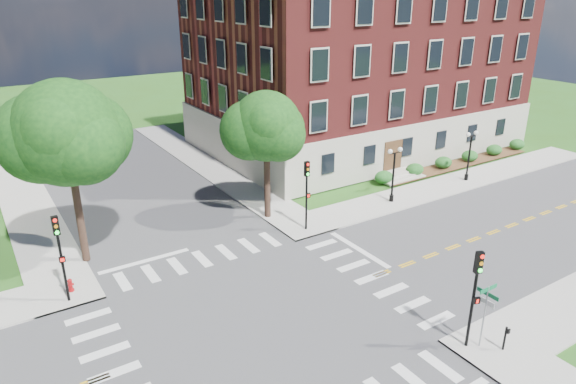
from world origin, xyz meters
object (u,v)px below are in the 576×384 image
traffic_signal_ne (307,187)px  street_sign_pole (486,305)px  traffic_signal_se (475,288)px  twin_lamp_west (394,171)px  traffic_signal_nw (60,248)px  push_button_post (505,337)px  twin_lamp_east (470,153)px  fire_hydrant (70,285)px

traffic_signal_ne → street_sign_pole: traffic_signal_ne is taller
traffic_signal_se → twin_lamp_west: bearing=58.0°
traffic_signal_ne → twin_lamp_west: (8.28, 0.53, -0.66)m
traffic_signal_ne → traffic_signal_nw: size_ratio=1.00×
traffic_signal_nw → push_button_post: (15.64, -14.72, -2.39)m
traffic_signal_nw → twin_lamp_west: bearing=2.2°
twin_lamp_east → fire_hydrant: size_ratio=5.64×
traffic_signal_nw → twin_lamp_west: (23.55, 0.90, -0.66)m
traffic_signal_nw → twin_lamp_east: traffic_signal_nw is taller
twin_lamp_west → street_sign_pole: twin_lamp_west is taller
twin_lamp_west → push_button_post: size_ratio=3.53×
fire_hydrant → twin_lamp_east: bearing=0.1°
push_button_post → fire_hydrant: bearing=134.5°
fire_hydrant → street_sign_pole: bearing=-45.3°
twin_lamp_west → twin_lamp_east: bearing=0.4°
street_sign_pole → fire_hydrant: street_sign_pole is taller
push_button_post → traffic_signal_se: bearing=137.0°
traffic_signal_ne → traffic_signal_nw: (-15.27, -0.37, 0.00)m
twin_lamp_east → traffic_signal_ne: bearing=-178.0°
traffic_signal_se → fire_hydrant: (-14.19, 14.51, -2.72)m
traffic_signal_se → twin_lamp_west: traffic_signal_se is taller
traffic_signal_nw → twin_lamp_west: size_ratio=1.13×
traffic_signal_ne → twin_lamp_east: size_ratio=1.13×
street_sign_pole → fire_hydrant: size_ratio=4.13×
twin_lamp_east → traffic_signal_se: bearing=-140.6°
traffic_signal_nw → street_sign_pole: bearing=-43.0°
traffic_signal_se → fire_hydrant: size_ratio=6.40×
traffic_signal_ne → fire_hydrant: traffic_signal_ne is taller
twin_lamp_west → push_button_post: 17.60m
traffic_signal_ne → street_sign_pole: 14.36m
traffic_signal_se → fire_hydrant: traffic_signal_se is taller
traffic_signal_nw → twin_lamp_west: 23.58m
traffic_signal_ne → fire_hydrant: 15.24m
traffic_signal_ne → street_sign_pole: bearing=-91.2°
push_button_post → fire_hydrant: (-15.36, 15.60, -0.33)m
street_sign_pole → fire_hydrant: 20.95m
twin_lamp_east → fire_hydrant: twin_lamp_east is taller
traffic_signal_se → twin_lamp_west: size_ratio=1.13×
traffic_signal_ne → push_button_post: traffic_signal_ne is taller
push_button_post → twin_lamp_west: bearing=63.1°
traffic_signal_nw → traffic_signal_se: bearing=-43.3°
twin_lamp_east → fire_hydrant: 32.00m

